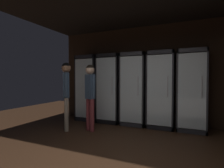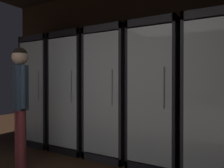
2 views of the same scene
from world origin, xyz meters
name	(u,v)px [view 1 (image 1 of 2)]	position (x,y,z in m)	size (l,w,h in m)	color
wall_back	(155,75)	(0.00, 3.03, 1.40)	(6.00, 0.06, 2.80)	black
cooler_far_left	(90,88)	(-1.98, 2.72, 0.98)	(0.67, 0.62, 2.00)	black
cooler_left	(111,89)	(-1.25, 2.72, 0.98)	(0.67, 0.62, 2.00)	black
cooler_center	(134,90)	(-0.51, 2.72, 0.98)	(0.67, 0.62, 2.00)	#2B2B30
cooler_right	(161,90)	(0.22, 2.72, 0.98)	(0.67, 0.62, 2.00)	black
cooler_far_right	(191,91)	(0.95, 2.72, 0.98)	(0.67, 0.62, 2.00)	#2B2B30
shopper_near	(90,90)	(-1.33, 1.66, 1.02)	(0.33, 0.23, 1.63)	brown
shopper_far	(66,87)	(-1.89, 1.46, 1.08)	(0.25, 0.29, 1.68)	gray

